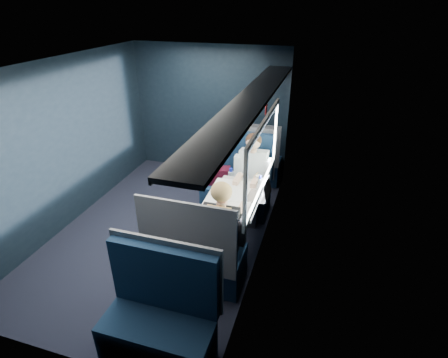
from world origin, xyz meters
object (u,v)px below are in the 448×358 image
(seat_bay_near, at_px, (236,184))
(woman, at_px, (223,228))
(laptop, at_px, (262,193))
(cup, at_px, (258,179))
(bottle_small, at_px, (260,184))
(seat_row_front, at_px, (251,161))
(man, at_px, (251,174))
(seat_bay_far, at_px, (197,256))
(seat_row_back, at_px, (160,321))
(table, at_px, (234,200))

(seat_bay_near, relative_size, woman, 0.95)
(laptop, bearing_deg, woman, -110.49)
(seat_bay_near, height_order, cup, seat_bay_near)
(bottle_small, bearing_deg, cup, 108.04)
(seat_row_front, xyz_separation_m, man, (0.25, -1.10, 0.31))
(seat_bay_far, distance_m, seat_row_front, 2.67)
(bottle_small, bearing_deg, laptop, -70.38)
(seat_bay_near, relative_size, bottle_small, 5.79)
(bottle_small, bearing_deg, woman, -103.68)
(seat_bay_near, bearing_deg, woman, -80.50)
(seat_bay_far, height_order, cup, seat_bay_far)
(seat_bay_far, height_order, seat_row_back, seat_bay_far)
(seat_bay_near, xyz_separation_m, laptop, (0.54, -0.83, 0.38))
(seat_bay_near, height_order, seat_row_back, seat_bay_near)
(woman, height_order, bottle_small, woman)
(seat_row_back, height_order, bottle_small, seat_row_back)
(seat_row_front, bearing_deg, seat_bay_far, -90.00)
(seat_row_front, xyz_separation_m, cup, (0.40, -1.36, 0.38))
(table, bearing_deg, bottle_small, 35.40)
(seat_row_back, bearing_deg, bottle_small, 76.73)
(cup, bearing_deg, woman, -97.25)
(seat_bay_near, bearing_deg, man, -32.82)
(seat_bay_near, distance_m, man, 0.43)
(seat_row_front, height_order, cup, seat_row_front)
(seat_bay_far, xyz_separation_m, seat_row_back, (0.00, -0.92, -0.00))
(table, distance_m, seat_bay_near, 0.92)
(seat_bay_near, relative_size, laptop, 3.81)
(seat_bay_near, xyz_separation_m, man, (0.26, -0.17, 0.30))
(seat_row_front, relative_size, man, 0.88)
(woman, bearing_deg, table, 95.45)
(seat_row_back, distance_m, laptop, 1.96)
(seat_row_front, height_order, man, man)
(table, bearing_deg, cup, 64.11)
(table, bearing_deg, seat_row_front, 95.80)
(table, height_order, cup, cup)
(seat_row_back, height_order, man, man)
(table, height_order, seat_bay_far, seat_bay_far)
(seat_row_back, distance_m, woman, 1.16)
(laptop, bearing_deg, seat_row_front, 106.83)
(man, relative_size, woman, 1.00)
(seat_row_front, bearing_deg, seat_bay_near, -90.86)
(seat_bay_far, distance_m, laptop, 1.13)
(seat_row_front, height_order, seat_row_back, same)
(laptop, bearing_deg, seat_bay_far, -120.02)
(seat_row_back, xyz_separation_m, woman, (0.25, 1.09, 0.32))
(woman, xyz_separation_m, laptop, (0.28, 0.75, 0.08))
(table, xyz_separation_m, woman, (0.07, -0.71, 0.06))
(seat_bay_far, height_order, bottle_small, seat_bay_far)
(seat_bay_near, height_order, woman, woman)
(table, xyz_separation_m, seat_bay_far, (-0.18, -0.87, -0.25))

